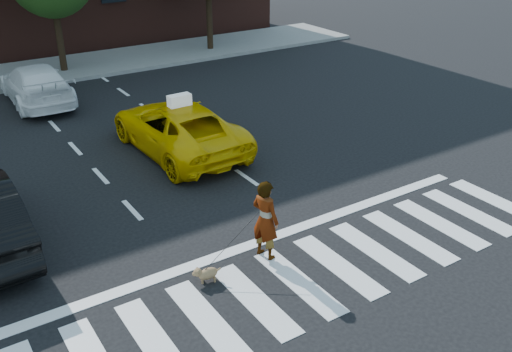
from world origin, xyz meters
The scene contains 9 objects.
ground centered at (0.00, 0.00, 0.00)m, with size 120.00×120.00×0.00m, color black.
crosswalk centered at (0.00, 0.00, 0.01)m, with size 13.00×2.40×0.01m, color silver.
stop_line centered at (0.00, 1.60, 0.01)m, with size 12.00×0.30×0.01m, color silver.
sidewalk_far centered at (0.00, 17.50, 0.07)m, with size 30.00×4.00×0.15m, color slate.
taxi centered at (0.92, 7.00, 0.71)m, with size 2.37×5.14×1.43m, color #E3B304.
white_suv centered at (-1.40, 13.70, 0.69)m, with size 1.93×4.75×1.38m, color white.
woman centered at (-0.03, 1.10, 0.86)m, with size 0.63×0.41×1.72m, color #999999.
dog centered at (-1.47, 0.99, 0.19)m, with size 0.54×0.35×0.32m.
taxi_sign centered at (0.92, 6.80, 1.59)m, with size 0.65×0.28×0.32m, color white.
Camera 1 is at (-5.57, -7.04, 6.64)m, focal length 40.00 mm.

